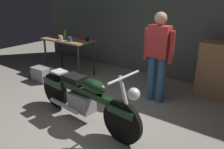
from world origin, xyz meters
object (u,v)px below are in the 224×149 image
at_px(motorcycle, 84,97).
at_px(mug_red_diner, 82,37).
at_px(person_standing, 158,54).
at_px(mug_brown_stoneware, 59,33).
at_px(mug_blue_enamel, 70,39).
at_px(wooden_dresser, 220,71).
at_px(mug_black_matte, 87,39).
at_px(mug_white_ceramic, 61,38).
at_px(mug_yellow_tall, 60,37).
at_px(storage_bin, 42,74).
at_px(bottle, 65,35).

xyz_separation_m(motorcycle, mug_red_diner, (-1.53, 1.62, 0.51)).
xyz_separation_m(person_standing, mug_brown_stoneware, (-3.00, 0.33, 0.02)).
relative_size(mug_red_diner, mug_blue_enamel, 0.93).
xyz_separation_m(person_standing, mug_red_diner, (-2.11, 0.26, 0.03)).
bearing_deg(wooden_dresser, mug_black_matte, -166.91).
bearing_deg(wooden_dresser, motorcycle, -124.08).
relative_size(mug_white_ceramic, mug_yellow_tall, 0.94).
bearing_deg(storage_bin, mug_yellow_tall, 93.51).
bearing_deg(storage_bin, bottle, 82.77).
relative_size(mug_red_diner, bottle, 0.48).
distance_m(storage_bin, mug_black_matte, 1.35).
xyz_separation_m(mug_brown_stoneware, bottle, (0.49, -0.24, 0.05)).
xyz_separation_m(mug_yellow_tall, mug_black_matte, (0.75, 0.18, 0.00)).
xyz_separation_m(wooden_dresser, mug_yellow_tall, (-3.58, -0.84, 0.40)).
bearing_deg(mug_yellow_tall, motorcycle, -33.92).
distance_m(wooden_dresser, mug_yellow_tall, 3.70).
distance_m(person_standing, bottle, 2.51).
height_order(mug_brown_stoneware, mug_black_matte, mug_brown_stoneware).
bearing_deg(mug_white_ceramic, motorcycle, -33.97).
distance_m(storage_bin, mug_white_ceramic, 0.97).
relative_size(mug_yellow_tall, mug_black_matte, 1.05).
height_order(wooden_dresser, mug_black_matte, wooden_dresser).
relative_size(motorcycle, mug_red_diner, 19.10).
bearing_deg(mug_brown_stoneware, mug_yellow_tall, -40.15).
distance_m(motorcycle, mug_black_matte, 2.11).
distance_m(mug_brown_stoneware, mug_red_diner, 0.90).
bearing_deg(mug_white_ceramic, mug_yellow_tall, 146.50).
height_order(wooden_dresser, mug_white_ceramic, wooden_dresser).
relative_size(person_standing, mug_white_ceramic, 14.99).
bearing_deg(person_standing, storage_bin, 14.11).
bearing_deg(person_standing, mug_yellow_tall, -0.27).
bearing_deg(motorcycle, bottle, 148.87).
height_order(storage_bin, bottle, bottle).
distance_m(person_standing, mug_blue_enamel, 2.19).
relative_size(mug_blue_enamel, mug_black_matte, 1.10).
height_order(mug_red_diner, mug_black_matte, mug_red_diner).
xyz_separation_m(wooden_dresser, bottle, (-3.44, -0.78, 0.45)).
bearing_deg(mug_white_ceramic, mug_red_diner, 45.23).
bearing_deg(mug_blue_enamel, mug_brown_stoneware, 153.53).
relative_size(person_standing, mug_brown_stoneware, 15.38).
relative_size(motorcycle, mug_brown_stoneware, 20.13).
distance_m(motorcycle, mug_yellow_tall, 2.54).
distance_m(mug_red_diner, bottle, 0.44).
bearing_deg(person_standing, mug_brown_stoneware, -5.99).
bearing_deg(bottle, mug_black_matte, 11.21).
height_order(wooden_dresser, mug_brown_stoneware, wooden_dresser).
height_order(storage_bin, mug_white_ceramic, mug_white_ceramic).
distance_m(wooden_dresser, bottle, 3.56).
relative_size(wooden_dresser, mug_yellow_tall, 9.33).
xyz_separation_m(mug_blue_enamel, mug_black_matte, (0.29, 0.28, -0.01)).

